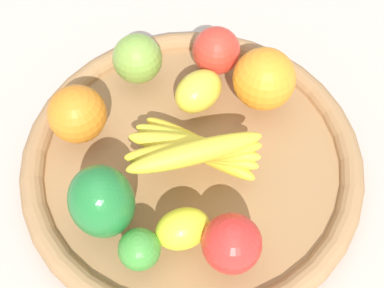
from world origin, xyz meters
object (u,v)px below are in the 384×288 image
(banana_bunch, at_px, (196,148))
(orange_0, at_px, (264,79))
(apple_0, at_px, (232,243))
(lime_0, at_px, (139,249))
(orange_1, at_px, (78,111))
(lemon_1, at_px, (183,229))
(apple_1, at_px, (137,59))
(lemon_0, at_px, (199,91))
(apple_2, at_px, (216,51))
(bell_pepper, at_px, (102,201))

(banana_bunch, relative_size, orange_0, 2.00)
(apple_0, height_order, lime_0, apple_0)
(apple_0, relative_size, orange_1, 0.90)
(orange_1, bearing_deg, lemon_1, -36.01)
(apple_1, distance_m, lime_0, 0.27)
(lemon_1, bearing_deg, banana_bunch, 94.36)
(lemon_1, bearing_deg, lemon_0, 97.49)
(apple_1, distance_m, lemon_1, 0.25)
(banana_bunch, xyz_separation_m, apple_2, (-0.01, 0.17, -0.01))
(orange_1, bearing_deg, apple_1, 65.87)
(apple_1, xyz_separation_m, orange_1, (-0.05, -0.10, 0.00))
(apple_1, distance_m, apple_2, 0.11)
(orange_1, bearing_deg, lime_0, -51.22)
(apple_0, bearing_deg, lime_0, -165.22)
(bell_pepper, distance_m, lime_0, 0.07)
(apple_1, height_order, orange_1, orange_1)
(apple_1, distance_m, orange_0, 0.18)
(orange_1, height_order, apple_2, orange_1)
(apple_2, xyz_separation_m, lime_0, (-0.02, -0.30, -0.01))
(bell_pepper, bearing_deg, banana_bunch, 96.65)
(lemon_0, relative_size, apple_2, 1.06)
(orange_1, xyz_separation_m, banana_bunch, (0.16, -0.02, 0.00))
(lemon_0, distance_m, bell_pepper, 0.21)
(apple_2, bearing_deg, lemon_1, -86.37)
(apple_2, bearing_deg, lime_0, -94.59)
(apple_1, bearing_deg, lime_0, -73.37)
(apple_1, bearing_deg, lemon_1, -62.24)
(orange_1, distance_m, bell_pepper, 0.14)
(orange_1, relative_size, lime_0, 1.56)
(apple_1, height_order, apple_0, apple_1)
(lemon_1, distance_m, lime_0, 0.05)
(lemon_1, relative_size, orange_0, 0.76)
(orange_1, bearing_deg, apple_2, 44.22)
(apple_1, bearing_deg, orange_0, -0.83)
(apple_2, distance_m, orange_0, 0.09)
(lime_0, bearing_deg, apple_2, 85.41)
(lemon_1, height_order, orange_0, orange_0)
(apple_0, xyz_separation_m, lemon_1, (-0.06, 0.01, -0.01))
(orange_0, distance_m, lime_0, 0.28)
(lemon_1, bearing_deg, bell_pepper, 178.89)
(orange_0, bearing_deg, apple_1, 179.17)
(apple_1, distance_m, bell_pepper, 0.23)
(bell_pepper, distance_m, lemon_1, 0.10)
(lemon_0, relative_size, lemon_1, 1.11)
(bell_pepper, bearing_deg, orange_1, 169.44)
(orange_0, relative_size, lime_0, 1.74)
(apple_1, relative_size, lemon_1, 1.08)
(bell_pepper, relative_size, apple_2, 1.38)
(lemon_1, xyz_separation_m, lime_0, (-0.04, -0.03, 0.00))
(apple_2, relative_size, lime_0, 1.40)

